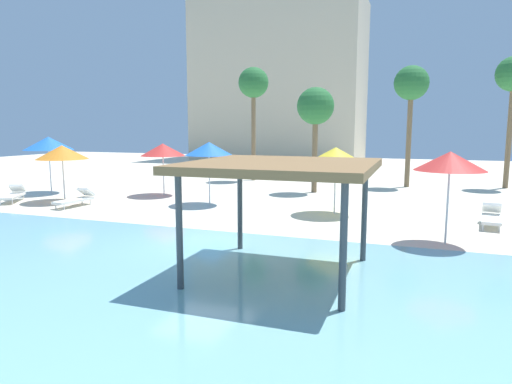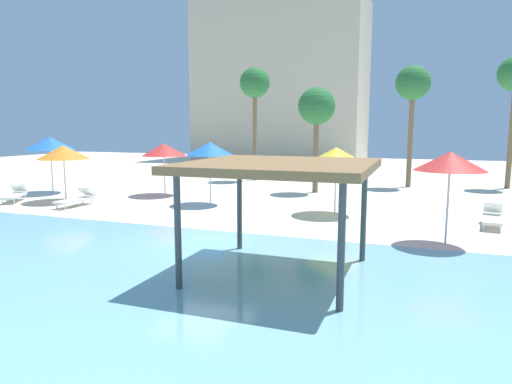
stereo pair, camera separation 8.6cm
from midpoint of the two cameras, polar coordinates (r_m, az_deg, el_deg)
ground_plane at (r=13.25m, az=-6.34°, el=-6.55°), size 80.00×80.00×0.00m
lagoon_water at (r=9.09m, az=-21.68°, el=-13.94°), size 44.00×13.50×0.04m
shade_pavilion at (r=10.01m, az=3.33°, el=2.89°), size 4.03×4.03×2.60m
beach_umbrella_red_2 at (r=13.83m, az=23.60°, el=3.59°), size 1.98×1.98×2.69m
beach_umbrella_red_3 at (r=22.82m, az=-11.51°, el=5.28°), size 2.22×2.22×2.58m
beach_umbrella_blue_4 at (r=19.69m, az=-5.78°, el=5.48°), size 2.09×2.09×2.74m
beach_umbrella_yellow_5 at (r=17.58m, az=10.28°, el=4.62°), size 2.22×2.22×2.62m
beach_umbrella_orange_6 at (r=22.28m, az=-23.17°, el=4.67°), size 2.30×2.30×2.57m
beach_umbrella_blue_7 at (r=25.42m, az=-24.59°, el=5.64°), size 2.45×2.45×2.90m
lounge_chair_1 at (r=20.84m, az=-21.62°, el=-0.76°), size 0.74×1.94×0.74m
lounge_chair_2 at (r=23.39m, az=-28.17°, el=-0.24°), size 1.46×1.94×0.74m
lounge_chair_5 at (r=17.42m, az=27.93°, el=-2.79°), size 0.84×1.96×0.74m
palm_tree_0 at (r=28.95m, az=-0.06°, el=13.33°), size 1.90×1.90×7.12m
palm_tree_1 at (r=23.51m, az=7.81°, el=10.51°), size 1.90×1.90×5.41m
palm_tree_3 at (r=27.00m, az=19.38°, el=12.57°), size 1.90×1.90×6.78m
hotel_block_0 at (r=49.11m, az=3.46°, el=13.81°), size 17.08×9.78×16.42m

